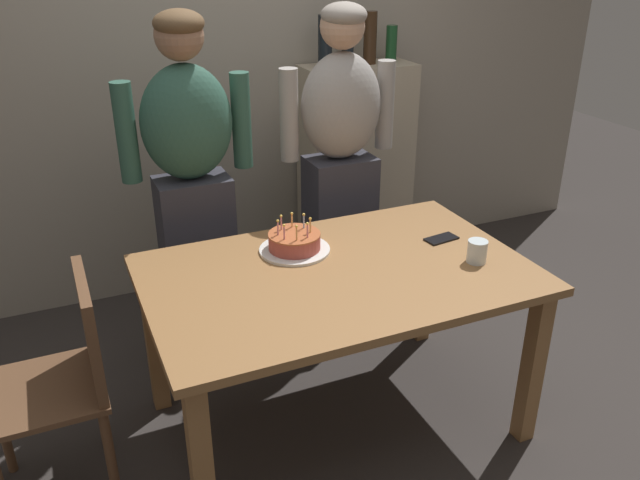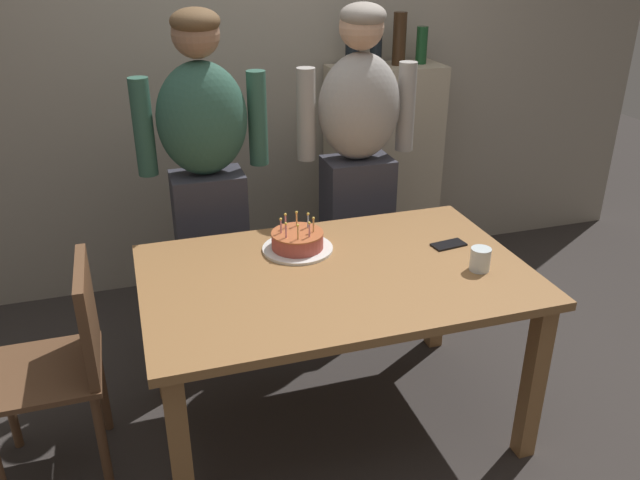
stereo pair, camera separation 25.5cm
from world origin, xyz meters
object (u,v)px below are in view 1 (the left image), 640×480
at_px(water_glass_near, 477,251).
at_px(person_man_bearded, 193,188).
at_px(cell_phone, 441,239).
at_px(birthday_cake, 294,243).
at_px(person_woman_cardigan, 340,166).
at_px(dining_chair, 67,372).

xyz_separation_m(water_glass_near, person_man_bearded, (-0.92, 0.94, 0.09)).
height_order(water_glass_near, cell_phone, water_glass_near).
distance_m(birthday_cake, water_glass_near, 0.74).
xyz_separation_m(cell_phone, person_man_bearded, (-0.91, 0.71, 0.13)).
height_order(birthday_cake, person_man_bearded, person_man_bearded).
distance_m(water_glass_near, person_woman_cardigan, 0.96).
distance_m(birthday_cake, person_woman_cardigan, 0.73).
distance_m(birthday_cake, dining_chair, 0.99).
bearing_deg(dining_chair, person_man_bearded, 137.56).
xyz_separation_m(birthday_cake, cell_phone, (0.62, -0.15, -0.03)).
xyz_separation_m(cell_phone, person_woman_cardigan, (-0.15, 0.71, 0.13)).
bearing_deg(person_woman_cardigan, person_man_bearded, 0.00).
relative_size(cell_phone, person_man_bearded, 0.09).
height_order(water_glass_near, person_woman_cardigan, person_woman_cardigan).
xyz_separation_m(birthday_cake, dining_chair, (-0.94, -0.16, -0.26)).
height_order(birthday_cake, person_woman_cardigan, person_woman_cardigan).
bearing_deg(person_man_bearded, cell_phone, 142.11).
height_order(cell_phone, person_man_bearded, person_man_bearded).
bearing_deg(water_glass_near, birthday_cake, 148.71).
relative_size(cell_phone, dining_chair, 0.17).
bearing_deg(water_glass_near, dining_chair, 171.98).
bearing_deg(person_man_bearded, person_woman_cardigan, -180.00).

